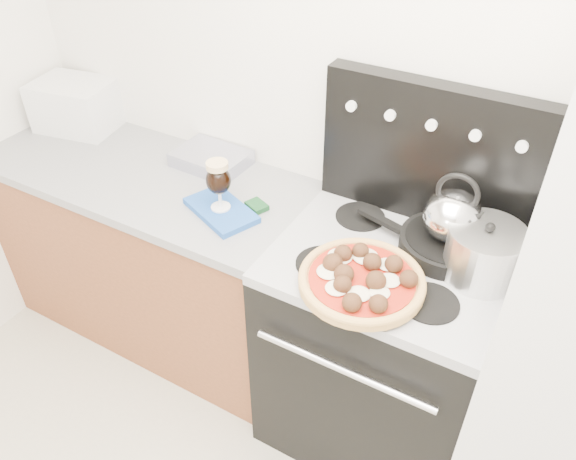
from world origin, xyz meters
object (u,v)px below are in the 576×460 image
Objects in this scene: base_cabinet at (159,257)px; toaster_oven at (76,105)px; pizza_pan at (361,286)px; stock_pot at (483,255)px; skillet at (446,244)px; beer_glass at (219,185)px; tea_kettle at (453,213)px; stove_body at (377,351)px; pizza at (362,278)px; oven_mitt at (221,210)px.

base_cabinet is 4.16× the size of toaster_oven.
stock_pot is at bearing 38.43° from pizza_pan.
beer_glass is at bearing -167.78° from skillet.
base_cabinet is 0.75m from beer_glass.
stove_body is at bearing -152.11° from tea_kettle.
beer_glass reaches higher than stock_pot.
toaster_oven is at bearing 165.98° from beer_glass.
skillet reaches higher than base_cabinet.
pizza is at bearing -98.48° from stove_body.
pizza_pan is (0.62, -0.13, -0.10)m from beer_glass.
stove_body is (1.10, -0.02, 0.01)m from base_cabinet.
pizza_pan is (0.62, -0.13, 0.01)m from oven_mitt.
stove_body is at bearing -17.38° from toaster_oven.
oven_mitt is 0.64m from pizza.
stove_body is 3.10× the size of oven_mitt.
tea_kettle reaches higher than toaster_oven.
oven_mitt is at bearing 0.00° from beer_glass.
toaster_oven reaches higher than stove_body.
stock_pot reaches higher than pizza.
toaster_oven is 1.12× the size of skillet.
beer_glass is 0.96× the size of tea_kettle.
pizza reaches higher than skillet.
skillet is at bearing -13.13° from toaster_oven.
stove_body is 0.81m from oven_mitt.
stove_body is at bearing 81.52° from pizza_pan.
oven_mitt is at bearing -24.89° from toaster_oven.
beer_glass is (0.45, -0.08, 0.59)m from base_cabinet.
toaster_oven is (-0.52, 0.16, 0.58)m from base_cabinet.
stove_body is 0.88m from beer_glass.
oven_mitt is 0.91× the size of skillet.
beer_glass is 0.85× the size of stock_pot.
pizza_pan reaches higher than base_cabinet.
tea_kettle is (1.25, 0.09, 0.65)m from base_cabinet.
tea_kettle is at bearing 180.00° from skillet.
pizza is at bearing -11.22° from base_cabinet.
oven_mitt is at bearing -174.96° from stove_body.
beer_glass is (0.97, -0.24, 0.01)m from toaster_oven.
pizza_pan is 1.74× the size of tea_kettle.
stove_body is 4.25× the size of tea_kettle.
pizza_pan is 1.55× the size of stock_pot.
beer_glass is at bearing 168.09° from pizza_pan.
toaster_oven is at bearing 173.49° from stove_body.
base_cabinet is 7.31× the size of beer_glass.
tea_kettle is (0.15, 0.11, 0.64)m from stove_body.
tea_kettle is at bearing 60.23° from pizza.
skillet is at bearing -10.42° from tea_kettle.
tea_kettle is (-0.00, 0.00, 0.13)m from skillet.
tea_kettle is at bearing 152.38° from stock_pot.
pizza_pan is at bearing -11.91° from oven_mitt.
oven_mitt is 0.11m from beer_glass.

